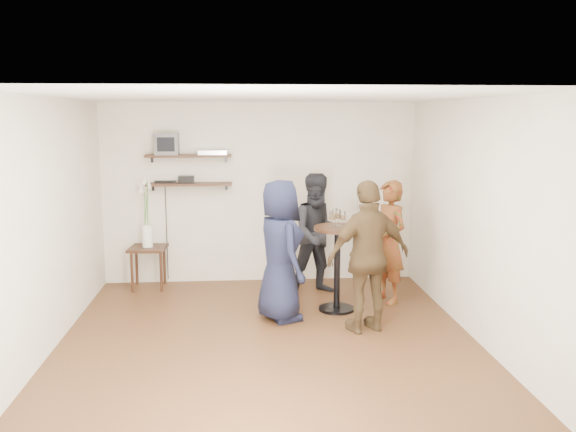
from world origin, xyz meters
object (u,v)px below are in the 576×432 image
object	(u,v)px
drinks_table	(337,257)
person_dark	(319,234)
radio	(186,179)
dvd_deck	(213,152)
person_plaid	(389,242)
side_table	(148,254)
crt_monitor	(167,144)
person_brown	(369,257)
person_navy	(280,251)

from	to	relation	value
drinks_table	person_dark	size ratio (longest dim) A/B	0.65
radio	drinks_table	bearing A→B (deg)	-35.12
dvd_deck	person_plaid	bearing A→B (deg)	-24.98
side_table	person_dark	distance (m)	2.42
crt_monitor	drinks_table	world-z (taller)	crt_monitor
person_plaid	person_brown	size ratio (longest dim) A/B	0.93
crt_monitor	person_dark	xyz separation A→B (m)	(2.06, -0.60, -1.19)
person_plaid	person_brown	world-z (taller)	person_brown
person_brown	person_dark	bearing A→B (deg)	-93.83
dvd_deck	side_table	size ratio (longest dim) A/B	0.67
side_table	person_brown	xyz separation A→B (m)	(2.72, -1.94, 0.36)
person_dark	person_brown	distance (m)	1.56
dvd_deck	side_table	xyz separation A→B (m)	(-0.92, -0.17, -1.40)
dvd_deck	radio	size ratio (longest dim) A/B	1.82
dvd_deck	person_plaid	size ratio (longest dim) A/B	0.25
dvd_deck	radio	world-z (taller)	dvd_deck
drinks_table	radio	bearing A→B (deg)	144.88
dvd_deck	person_plaid	xyz separation A→B (m)	(2.29, -1.07, -1.10)
dvd_deck	side_table	world-z (taller)	dvd_deck
radio	person_dark	world-z (taller)	person_dark
person_dark	person_navy	size ratio (longest dim) A/B	0.98
dvd_deck	person_navy	world-z (taller)	dvd_deck
side_table	person_navy	size ratio (longest dim) A/B	0.35
side_table	person_navy	xyz separation A→B (m)	(1.76, -1.47, 0.34)
radio	side_table	bearing A→B (deg)	-162.17
dvd_deck	person_dark	world-z (taller)	dvd_deck
crt_monitor	person_navy	distance (m)	2.50
crt_monitor	person_plaid	bearing A→B (deg)	-20.07
side_table	person_brown	distance (m)	3.36
drinks_table	crt_monitor	bearing A→B (deg)	148.09
person_brown	crt_monitor	bearing A→B (deg)	-58.31
dvd_deck	person_navy	distance (m)	2.13
person_plaid	radio	bearing A→B (deg)	-134.42
side_table	person_dark	bearing A→B (deg)	-10.12
side_table	person_plaid	size ratio (longest dim) A/B	0.37
person_navy	person_plaid	bearing A→B (deg)	-89.18
dvd_deck	drinks_table	xyz separation A→B (m)	(1.57, -1.37, -1.21)
dvd_deck	side_table	bearing A→B (deg)	-169.25
drinks_table	person_plaid	world-z (taller)	person_plaid
person_dark	person_plaid	bearing A→B (deg)	-38.49
person_plaid	person_navy	bearing A→B (deg)	-90.82
radio	side_table	world-z (taller)	radio
crt_monitor	person_plaid	distance (m)	3.34
person_plaid	person_brown	distance (m)	1.16
drinks_table	person_plaid	xyz separation A→B (m)	(0.72, 0.30, 0.11)
drinks_table	person_brown	distance (m)	0.80
dvd_deck	radio	xyz separation A→B (m)	(-0.38, 0.00, -0.38)
crt_monitor	drinks_table	distance (m)	2.91
crt_monitor	person_brown	bearing A→B (deg)	-41.05
crt_monitor	person_plaid	world-z (taller)	crt_monitor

